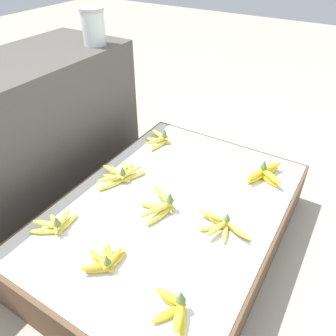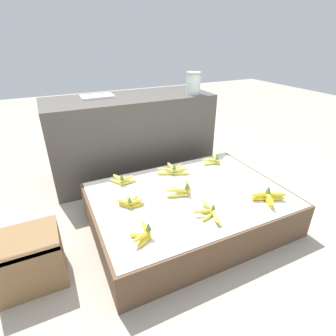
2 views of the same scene
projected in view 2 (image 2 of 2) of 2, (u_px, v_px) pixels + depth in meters
The scene contains 14 objects.
ground_plane at pixel (188, 223), 1.84m from camera, with size 10.00×10.00×0.00m, color #A89E8E.
display_platform at pixel (189, 209), 1.79m from camera, with size 1.27×0.91×0.24m.
back_vendor_table at pixel (132, 136), 2.36m from camera, with size 1.41×0.54×0.72m.
wooden_crate at pixel (29, 259), 1.35m from camera, with size 0.32×0.27×0.29m.
banana_bunch_front_left at pixel (144, 233), 1.34m from camera, with size 0.12×0.16×0.10m.
banana_bunch_front_midleft at pixel (209, 212), 1.51m from camera, with size 0.14×0.25×0.08m.
banana_bunch_front_midright at pixel (268, 197), 1.64m from camera, with size 0.22×0.17×0.11m.
banana_bunch_middle_left at pixel (131, 202), 1.60m from camera, with size 0.17×0.13×0.08m.
banana_bunch_middle_midleft at pixel (182, 190), 1.72m from camera, with size 0.23×0.16×0.10m.
banana_bunch_back_left at pixel (122, 180), 1.84m from camera, with size 0.19×0.14×0.09m.
banana_bunch_back_midleft at pixel (174, 170), 1.98m from camera, with size 0.27×0.20×0.09m.
banana_bunch_back_midright at pixel (214, 160), 2.14m from camera, with size 0.21×0.17×0.09m.
glass_jar at pixel (193, 83), 2.23m from camera, with size 0.13×0.13×0.18m.
foam_tray_white at pixel (97, 96), 2.15m from camera, with size 0.26×0.16×0.02m.
Camera 2 is at (-0.76, -1.26, 1.18)m, focal length 28.00 mm.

